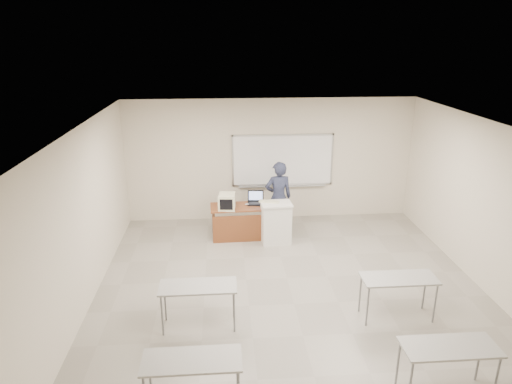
{
  "coord_description": "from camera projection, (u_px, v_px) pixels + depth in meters",
  "views": [
    {
      "loc": [
        -1.18,
        -6.74,
        4.4
      ],
      "look_at": [
        -0.49,
        2.2,
        1.3
      ],
      "focal_mm": 32.0,
      "sensor_mm": 36.0,
      "label": 1
    }
  ],
  "objects": [
    {
      "name": "podium",
      "position": [
        276.0,
        223.0,
        10.07
      ],
      "size": [
        0.67,
        0.49,
        0.93
      ],
      "rotation": [
        0.0,
        0.0,
        0.07
      ],
      "color": "silver",
      "rests_on": "floor"
    },
    {
      "name": "presenter",
      "position": [
        278.0,
        197.0,
        10.5
      ],
      "size": [
        0.66,
        0.47,
        1.71
      ],
      "primitive_type": "imported",
      "rotation": [
        0.0,
        0.0,
        3.24
      ],
      "color": "black",
      "rests_on": "floor"
    },
    {
      "name": "whiteboard",
      "position": [
        283.0,
        161.0,
        11.15
      ],
      "size": [
        2.48,
        0.1,
        1.31
      ],
      "color": "white",
      "rests_on": "floor"
    },
    {
      "name": "student_desks",
      "position": [
        310.0,
        316.0,
        6.38
      ],
      "size": [
        4.4,
        2.2,
        0.73
      ],
      "color": "#9F9E9A",
      "rests_on": "floor"
    },
    {
      "name": "laptop",
      "position": [
        255.0,
        201.0,
        10.42
      ],
      "size": [
        0.37,
        0.34,
        0.27
      ],
      "rotation": [
        0.0,
        0.0,
        -0.08
      ],
      "color": "black",
      "rests_on": "instructor_desk"
    },
    {
      "name": "crt_monitor",
      "position": [
        227.0,
        201.0,
        10.07
      ],
      "size": [
        0.37,
        0.42,
        0.35
      ],
      "rotation": [
        0.0,
        0.0,
        -0.1
      ],
      "color": "beige",
      "rests_on": "instructor_desk"
    },
    {
      "name": "mouse",
      "position": [
        247.0,
        204.0,
        10.32
      ],
      "size": [
        0.12,
        0.09,
        0.04
      ],
      "primitive_type": "ellipsoid",
      "rotation": [
        0.0,
        0.0,
        0.29
      ],
      "color": "#929498",
      "rests_on": "instructor_desk"
    },
    {
      "name": "keyboard",
      "position": [
        269.0,
        202.0,
        9.98
      ],
      "size": [
        0.46,
        0.26,
        0.02
      ],
      "primitive_type": "cube",
      "rotation": [
        0.0,
        0.0,
        -0.28
      ],
      "color": "beige",
      "rests_on": "podium"
    },
    {
      "name": "floor",
      "position": [
        294.0,
        304.0,
        7.87
      ],
      "size": [
        7.0,
        8.0,
        0.01
      ],
      "primitive_type": "cube",
      "color": "gray",
      "rests_on": "ground"
    },
    {
      "name": "instructor_desk",
      "position": [
        239.0,
        218.0,
        10.24
      ],
      "size": [
        1.25,
        0.62,
        0.75
      ],
      "rotation": [
        0.0,
        0.0,
        0.04
      ],
      "color": "brown",
      "rests_on": "floor"
    }
  ]
}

